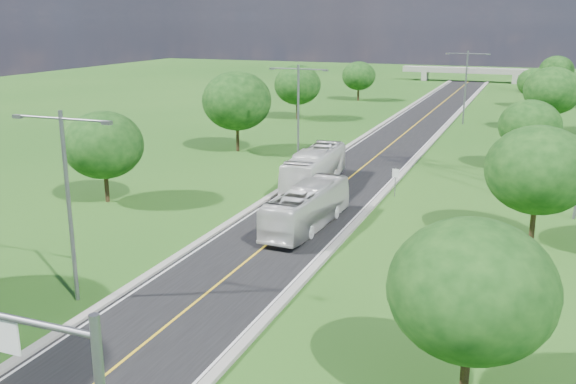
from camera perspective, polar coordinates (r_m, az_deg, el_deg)
name	(u,v)px	position (r m, az deg, el deg)	size (l,w,h in m)	color
ground	(391,144)	(75.90, 9.17, 4.19)	(260.00, 260.00, 0.00)	#1C4C15
road	(402,136)	(81.67, 10.09, 4.95)	(8.00, 150.00, 0.06)	black
curb_left	(369,133)	(82.58, 7.20, 5.24)	(0.50, 150.00, 0.22)	gray
curb_right	(436,137)	(80.95, 13.05, 4.76)	(0.50, 150.00, 0.22)	gray
signal_mast	(36,379)	(19.35, -21.46, -15.21)	(8.54, 0.33, 7.20)	slate
speed_limit_sign	(395,178)	(53.46, 9.53, 1.26)	(0.55, 0.09, 2.40)	slate
overpass	(469,71)	(154.12, 15.82, 10.29)	(30.00, 3.00, 3.20)	gray
streetlight_near_left	(68,191)	(34.05, -19.00, 0.10)	(5.90, 0.25, 10.00)	slate
streetlight_mid_left	(298,107)	(62.36, 0.92, 7.53)	(5.90, 0.25, 10.00)	slate
streetlight_far_right	(466,81)	(91.76, 15.53, 9.49)	(5.90, 0.25, 10.00)	slate
tree_lb	(103,145)	(52.61, -16.08, 4.04)	(6.30, 6.30, 7.33)	black
tree_lc	(237,101)	(70.50, -4.57, 8.09)	(7.56, 7.56, 8.79)	black
tree_ld	(297,85)	(93.28, 0.85, 9.51)	(6.72, 6.72, 7.82)	black
tree_le	(359,76)	(115.33, 6.31, 10.23)	(5.88, 5.88, 6.84)	black
tree_ra	(472,290)	(24.90, 16.01, -8.36)	(6.30, 6.30, 7.33)	black
tree_rb	(538,170)	(43.88, 21.36, 1.83)	(6.72, 6.72, 7.82)	black
tree_rc	(530,126)	(65.63, 20.70, 5.52)	(5.88, 5.88, 6.84)	black
tree_rd	(552,91)	(89.33, 22.44, 8.31)	(7.14, 7.14, 8.30)	black
tree_re	(534,83)	(113.33, 21.05, 9.07)	(5.46, 5.46, 6.35)	black
tree_rf	(556,70)	(133.23, 22.76, 9.96)	(6.30, 6.30, 7.33)	black
bus_outbound	(307,207)	(44.72, 1.71, -1.37)	(2.51, 10.75, 2.99)	silver
bus_inbound	(315,168)	(55.89, 2.38, 2.16)	(2.72, 11.63, 3.24)	white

